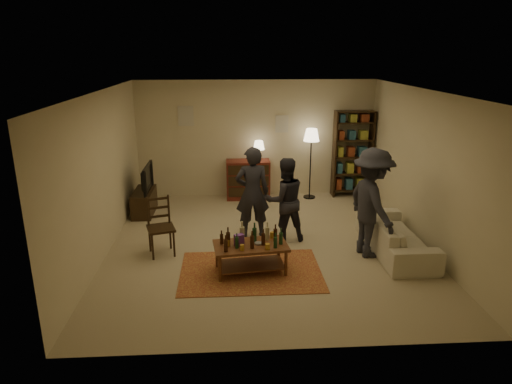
{
  "coord_description": "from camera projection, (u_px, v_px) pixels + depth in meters",
  "views": [
    {
      "loc": [
        -0.64,
        -7.49,
        3.34
      ],
      "look_at": [
        -0.18,
        0.1,
        0.96
      ],
      "focal_mm": 32.0,
      "sensor_mm": 36.0,
      "label": 1
    }
  ],
  "objects": [
    {
      "name": "person_by_sofa",
      "position": [
        372.0,
        203.0,
        7.51
      ],
      "size": [
        0.92,
        1.31,
        1.84
      ],
      "primitive_type": "imported",
      "rotation": [
        0.0,
        0.0,
        1.78
      ],
      "color": "#2A2A32",
      "rests_on": "ground"
    },
    {
      "name": "room_shell",
      "position": [
        228.0,
        119.0,
        10.43
      ],
      "size": [
        6.0,
        6.0,
        6.0
      ],
      "color": "beige",
      "rests_on": "ground"
    },
    {
      "name": "sofa",
      "position": [
        396.0,
        235.0,
        7.83
      ],
      "size": [
        0.81,
        2.08,
        0.61
      ],
      "primitive_type": "imported",
      "rotation": [
        0.0,
        0.0,
        1.57
      ],
      "color": "beige",
      "rests_on": "ground"
    },
    {
      "name": "rug",
      "position": [
        251.0,
        271.0,
        7.18
      ],
      "size": [
        2.2,
        1.5,
        0.01
      ],
      "primitive_type": "cube",
      "color": "maroon",
      "rests_on": "ground"
    },
    {
      "name": "dining_chair",
      "position": [
        160.0,
        224.0,
        7.7
      ],
      "size": [
        0.54,
        0.54,
        1.01
      ],
      "rotation": [
        0.0,
        0.0,
        0.29
      ],
      "color": "#301F10",
      "rests_on": "ground"
    },
    {
      "name": "coffee_table",
      "position": [
        251.0,
        248.0,
        7.06
      ],
      "size": [
        1.19,
        0.74,
        0.8
      ],
      "rotation": [
        0.0,
        0.0,
        0.12
      ],
      "color": "brown",
      "rests_on": "ground"
    },
    {
      "name": "person_right",
      "position": [
        285.0,
        200.0,
        8.14
      ],
      "size": [
        0.86,
        0.74,
        1.54
      ],
      "primitive_type": "imported",
      "rotation": [
        0.0,
        0.0,
        3.36
      ],
      "color": "#232229",
      "rests_on": "ground"
    },
    {
      "name": "floor_lamp",
      "position": [
        311.0,
        140.0,
        10.36
      ],
      "size": [
        0.36,
        0.36,
        1.63
      ],
      "color": "black",
      "rests_on": "ground"
    },
    {
      "name": "person_left",
      "position": [
        252.0,
        193.0,
        8.28
      ],
      "size": [
        0.65,
        0.45,
        1.71
      ],
      "primitive_type": "imported",
      "rotation": [
        0.0,
        0.0,
        3.21
      ],
      "color": "#222228",
      "rests_on": "ground"
    },
    {
      "name": "bookshelf",
      "position": [
        352.0,
        153.0,
        10.64
      ],
      "size": [
        0.9,
        0.34,
        2.02
      ],
      "color": "#301F10",
      "rests_on": "ground"
    },
    {
      "name": "dresser",
      "position": [
        248.0,
        178.0,
        10.6
      ],
      "size": [
        1.0,
        0.5,
        1.36
      ],
      "color": "maroon",
      "rests_on": "ground"
    },
    {
      "name": "floor",
      "position": [
        266.0,
        245.0,
        8.17
      ],
      "size": [
        6.0,
        6.0,
        0.0
      ],
      "primitive_type": "plane",
      "color": "#C6B793",
      "rests_on": "ground"
    },
    {
      "name": "tv_stand",
      "position": [
        144.0,
        196.0,
        9.63
      ],
      "size": [
        0.4,
        1.0,
        1.06
      ],
      "color": "#301F10",
      "rests_on": "ground"
    }
  ]
}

